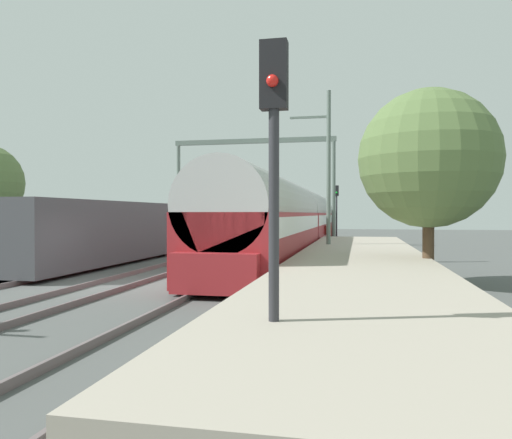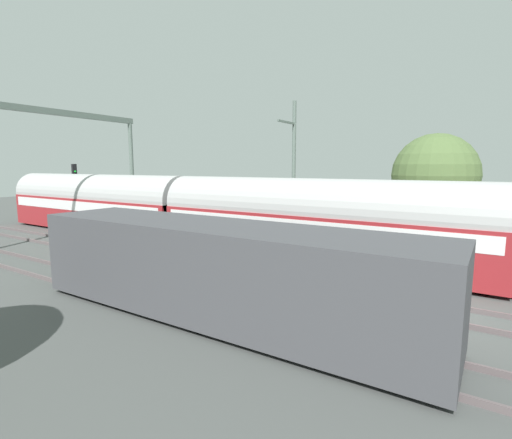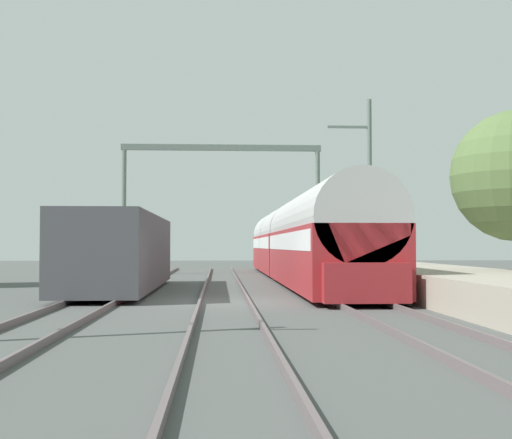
# 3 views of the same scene
# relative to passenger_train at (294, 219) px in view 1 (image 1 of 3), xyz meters

# --- Properties ---
(ground) EXTENTS (120.00, 120.00, 0.00)m
(ground) POSITION_rel_passenger_train_xyz_m (-3.86, -13.99, -1.97)
(ground) COLOR #4D504F
(track_far_west) EXTENTS (1.51, 60.00, 0.16)m
(track_far_west) POSITION_rel_passenger_train_xyz_m (-7.72, -13.99, -1.89)
(track_far_west) COLOR #625658
(track_far_west) RESTS_ON ground
(track_west) EXTENTS (1.52, 60.00, 0.16)m
(track_west) POSITION_rel_passenger_train_xyz_m (-3.86, -13.99, -1.89)
(track_west) COLOR #625658
(track_west) RESTS_ON ground
(track_east) EXTENTS (1.51, 60.00, 0.16)m
(track_east) POSITION_rel_passenger_train_xyz_m (0.00, -13.99, -1.89)
(track_east) COLOR #625658
(track_east) RESTS_ON ground
(platform) EXTENTS (4.40, 28.00, 0.90)m
(platform) POSITION_rel_passenger_train_xyz_m (3.82, -11.99, -1.52)
(platform) COLOR #A39989
(platform) RESTS_ON ground
(passenger_train) EXTENTS (2.93, 32.85, 3.82)m
(passenger_train) POSITION_rel_passenger_train_xyz_m (0.00, 0.00, 0.00)
(passenger_train) COLOR maroon
(passenger_train) RESTS_ON ground
(freight_car) EXTENTS (2.80, 13.00, 2.70)m
(freight_car) POSITION_rel_passenger_train_xyz_m (-7.72, -8.62, -0.50)
(freight_car) COLOR #47474C
(freight_car) RESTS_ON ground
(person_crossing) EXTENTS (0.47, 0.42, 1.73)m
(person_crossing) POSITION_rel_passenger_train_xyz_m (1.68, 5.64, -0.94)
(person_crossing) COLOR #373737
(person_crossing) RESTS_ON ground
(railway_signal_near) EXTENTS (0.36, 0.30, 4.58)m
(railway_signal_near) POSITION_rel_passenger_train_xyz_m (2.68, -22.66, 0.98)
(railway_signal_near) COLOR #2D2D33
(railway_signal_near) RESTS_ON ground
(railway_signal_far) EXTENTS (0.36, 0.30, 4.72)m
(railway_signal_far) POSITION_rel_passenger_train_xyz_m (1.92, 13.63, 1.06)
(railway_signal_far) COLOR #2D2D33
(railway_signal_far) RESTS_ON ground
(catenary_gantry) EXTENTS (12.12, 0.28, 7.86)m
(catenary_gantry) POSITION_rel_passenger_train_xyz_m (-3.86, 6.76, 3.63)
(catenary_gantry) COLOR slate
(catenary_gantry) RESTS_ON ground
(catenary_pole_east_mid) EXTENTS (1.90, 0.20, 8.00)m
(catenary_pole_east_mid) POSITION_rel_passenger_train_xyz_m (2.35, -5.97, 2.18)
(catenary_pole_east_mid) COLOR slate
(catenary_pole_east_mid) RESTS_ON ground
(tree_east_background) EXTENTS (4.41, 4.41, 6.27)m
(tree_east_background) POSITION_rel_passenger_train_xyz_m (5.94, -12.57, 2.08)
(tree_east_background) COLOR #4C3826
(tree_east_background) RESTS_ON ground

